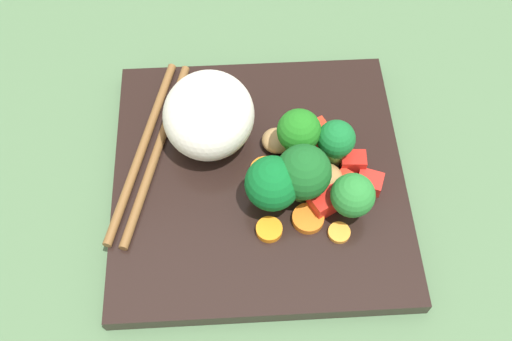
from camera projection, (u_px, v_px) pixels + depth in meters
The scene contains 22 objects.
ground_plane at pixel (259, 188), 59.50cm from camera, with size 110.00×110.00×2.00cm, color #4C6E49.
square_plate at pixel (259, 178), 57.88cm from camera, with size 28.18×28.18×1.80cm, color black.
rice_mound at pixel (209, 115), 56.26cm from camera, with size 9.48×8.81×7.30cm, color white.
broccoli_floret_0 at pixel (304, 173), 52.76cm from camera, with size 5.11×5.11×6.52cm.
broccoli_floret_1 at pixel (353, 196), 52.27cm from camera, with size 4.04×4.04×5.28cm.
broccoli_floret_2 at pixel (272, 184), 52.58cm from camera, with size 5.06×5.06×6.10cm.
broccoli_floret_3 at pixel (299, 132), 54.63cm from camera, with size 4.17×4.17×6.48cm.
broccoli_floret_4 at pixel (336, 141), 54.82cm from camera, with size 3.62×3.62×5.88cm.
carrot_slice_0 at pixel (339, 233), 53.59cm from camera, with size 2.05×2.05×0.46cm, color orange.
carrot_slice_1 at pixel (269, 230), 53.64cm from camera, with size 2.44×2.44×0.67cm, color orange.
carrot_slice_2 at pixel (308, 219), 54.19cm from camera, with size 2.96×2.96×0.72cm, color orange.
carrot_slice_3 at pixel (255, 189), 55.91cm from camera, with size 2.48×2.48×0.55cm, color orange.
carrot_slice_4 at pixel (266, 171), 56.83cm from camera, with size 3.08×3.08×0.75cm, color orange.
pepper_chunk_0 at pixel (317, 134), 58.13cm from camera, with size 2.19×1.98×2.36cm, color red.
pepper_chunk_1 at pixel (347, 188), 55.41cm from camera, with size 2.74×2.78×1.55cm, color red.
pepper_chunk_2 at pixel (370, 182), 55.82cm from camera, with size 2.36×2.04×1.37cm, color red.
pepper_chunk_3 at pixel (353, 166), 56.23cm from camera, with size 2.37×1.74×2.23cm, color red.
pepper_chunk_4 at pixel (326, 201), 54.36cm from camera, with size 2.94×2.11×2.07cm, color red.
chicken_piece_0 at pixel (309, 167), 56.51cm from camera, with size 2.95×2.07×1.66cm, color tan.
chicken_piece_1 at pixel (325, 179), 55.40cm from camera, with size 3.43×3.23×2.44cm, color #B5864B.
chicken_piece_2 at pixel (277, 141), 58.03cm from camera, with size 3.09×2.90×1.78cm, color tan.
chopstick_pair at pixel (150, 149), 58.10cm from camera, with size 21.42×7.88×0.86cm.
Camera 1 is at (-29.21, 2.02, 50.83)cm, focal length 41.19 mm.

